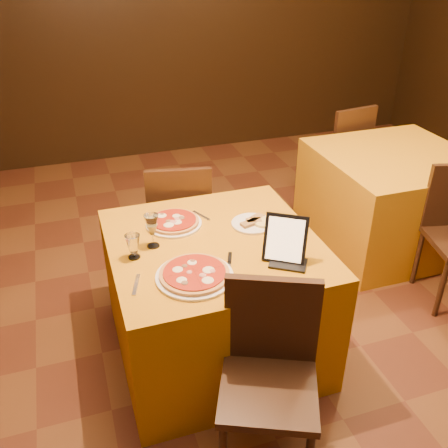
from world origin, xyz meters
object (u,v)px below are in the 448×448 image
object	(u,v)px
chair_main_near	(268,390)
pizza_near	(194,275)
pizza_far	(174,223)
chair_side_far	(337,152)
chair_main_far	(179,219)
main_table	(215,297)
water_glass	(133,247)
side_table	(390,199)
wine_glass	(152,231)
tablet	(285,239)

from	to	relation	value
chair_main_near	pizza_near	bearing A→B (deg)	134.39
chair_main_near	pizza_far	bearing A→B (deg)	123.09
chair_main_near	chair_side_far	bearing A→B (deg)	78.75
pizza_near	pizza_far	world-z (taller)	same
chair_main_far	pizza_far	distance (m)	0.67
main_table	pizza_far	bearing A→B (deg)	123.66
main_table	chair_main_far	world-z (taller)	chair_main_far
pizza_far	water_glass	size ratio (longest dim) A/B	2.42
chair_main_near	chair_side_far	size ratio (longest dim) A/B	1.00
chair_main_near	pizza_far	size ratio (longest dim) A/B	2.89
pizza_far	side_table	bearing A→B (deg)	15.16
pizza_near	water_glass	world-z (taller)	water_glass
pizza_near	water_glass	xyz separation A→B (m)	(-0.24, 0.26, 0.05)
wine_glass	chair_main_near	bearing A→B (deg)	-69.40
chair_main_far	tablet	bearing A→B (deg)	115.59
pizza_far	wine_glass	distance (m)	0.25
chair_main_near	side_table	bearing A→B (deg)	66.35
pizza_far	chair_main_near	bearing A→B (deg)	-81.06
side_table	water_glass	distance (m)	2.28
chair_main_far	pizza_near	bearing A→B (deg)	91.36
water_glass	pizza_far	bearing A→B (deg)	44.07
side_table	tablet	xyz separation A→B (m)	(-1.39, -1.01, 0.49)
tablet	chair_side_far	bearing A→B (deg)	86.63
chair_main_near	chair_main_far	world-z (taller)	same
chair_main_far	pizza_near	distance (m)	1.15
chair_side_far	pizza_far	world-z (taller)	chair_side_far
side_table	chair_side_far	xyz separation A→B (m)	(0.00, 0.84, 0.08)
chair_side_far	pizza_near	world-z (taller)	chair_side_far
chair_main_near	pizza_far	xyz separation A→B (m)	(-0.16, 1.02, 0.31)
chair_main_near	water_glass	world-z (taller)	chair_main_near
pizza_far	tablet	xyz separation A→B (m)	(0.45, -0.51, 0.10)
side_table	chair_main_near	world-z (taller)	chair_main_near
water_glass	chair_side_far	bearing A→B (deg)	37.17
chair_side_far	chair_main_near	bearing A→B (deg)	46.28
pizza_near	water_glass	distance (m)	0.36
chair_main_near	wine_glass	xyz separation A→B (m)	(-0.31, 0.84, 0.39)
pizza_far	wine_glass	world-z (taller)	wine_glass
main_table	pizza_near	distance (m)	0.51
main_table	side_table	distance (m)	1.83
chair_side_far	tablet	distance (m)	2.35
chair_main_near	pizza_near	size ratio (longest dim) A/B	2.44
chair_main_far	chair_main_near	bearing A→B (deg)	100.91
chair_main_near	tablet	world-z (taller)	tablet
chair_main_far	water_glass	distance (m)	1.00
pizza_near	tablet	distance (m)	0.48
tablet	side_table	bearing A→B (deg)	69.55
tablet	wine_glass	bearing A→B (deg)	-175.05
chair_side_far	wine_glass	world-z (taller)	wine_glass
chair_main_near	tablet	size ratio (longest dim) A/B	3.73
water_glass	tablet	xyz separation A→B (m)	(0.71, -0.25, 0.06)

